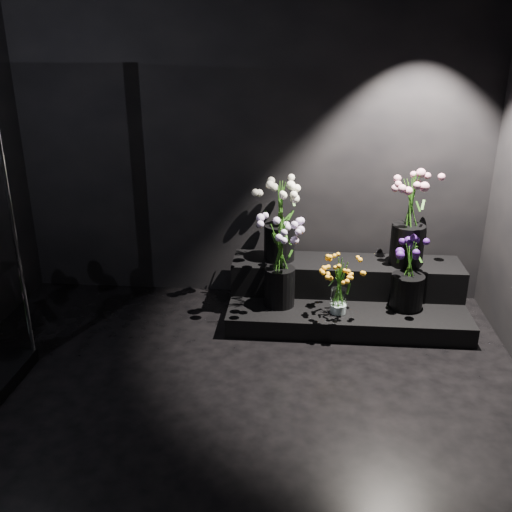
# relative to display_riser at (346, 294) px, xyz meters

# --- Properties ---
(floor) EXTENTS (4.00, 4.00, 0.00)m
(floor) POSITION_rel_display_riser_xyz_m (-0.83, -1.62, -0.18)
(floor) COLOR black
(floor) RESTS_ON ground
(wall_back) EXTENTS (4.00, 0.00, 4.00)m
(wall_back) POSITION_rel_display_riser_xyz_m (-0.83, 0.38, 1.22)
(wall_back) COLOR black
(wall_back) RESTS_ON floor
(wall_front) EXTENTS (4.00, 0.00, 4.00)m
(wall_front) POSITION_rel_display_riser_xyz_m (-0.83, -3.62, 1.22)
(wall_front) COLOR black
(wall_front) RESTS_ON floor
(display_riser) EXTENTS (1.91, 0.85, 0.43)m
(display_riser) POSITION_rel_display_riser_xyz_m (0.00, 0.00, 0.00)
(display_riser) COLOR black
(display_riser) RESTS_ON floor
(bouquet_orange_bells) EXTENTS (0.36, 0.36, 0.46)m
(bouquet_orange_bells) POSITION_rel_display_riser_xyz_m (-0.08, -0.32, 0.23)
(bouquet_orange_bells) COLOR white
(bouquet_orange_bells) RESTS_ON display_riser
(bouquet_lilac) EXTENTS (0.43, 0.43, 0.72)m
(bouquet_lilac) POSITION_rel_display_riser_xyz_m (-0.55, -0.21, 0.39)
(bouquet_lilac) COLOR black
(bouquet_lilac) RESTS_ON display_riser
(bouquet_purple) EXTENTS (0.37, 0.37, 0.59)m
(bouquet_purple) POSITION_rel_display_riser_xyz_m (0.46, -0.17, 0.31)
(bouquet_purple) COLOR black
(bouquet_purple) RESTS_ON display_riser
(bouquet_cream_roses) EXTENTS (0.54, 0.54, 0.69)m
(bouquet_cream_roses) POSITION_rel_display_riser_xyz_m (-0.57, 0.12, 0.65)
(bouquet_cream_roses) COLOR black
(bouquet_cream_roses) RESTS_ON display_riser
(bouquet_pink_roses) EXTENTS (0.41, 0.41, 0.77)m
(bouquet_pink_roses) POSITION_rel_display_riser_xyz_m (0.48, 0.10, 0.67)
(bouquet_pink_roses) COLOR black
(bouquet_pink_roses) RESTS_ON display_riser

